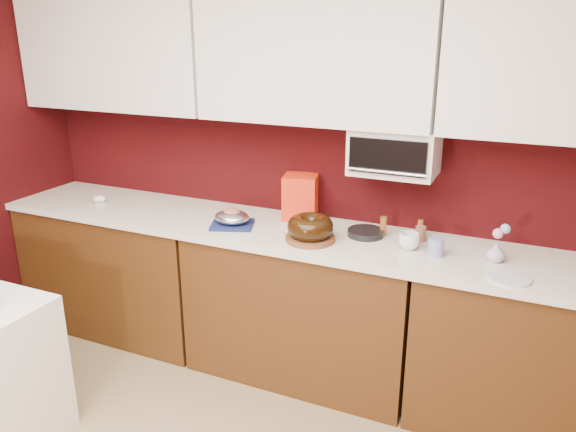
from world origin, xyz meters
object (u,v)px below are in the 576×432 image
(bundt_cake, at_px, (310,227))
(flower_vase, at_px, (496,251))
(foil_ham_nest, at_px, (232,217))
(coffee_mug, at_px, (409,240))
(pandoro_box, at_px, (300,197))
(blue_jar, at_px, (436,247))
(toaster_oven, at_px, (395,151))

(bundt_cake, height_order, flower_vase, bundt_cake)
(foil_ham_nest, xyz_separation_m, coffee_mug, (1.02, 0.07, -0.00))
(foil_ham_nest, height_order, flower_vase, flower_vase)
(pandoro_box, xyz_separation_m, flower_vase, (1.14, -0.22, -0.08))
(blue_jar, bearing_deg, flower_vase, 8.61)
(bundt_cake, height_order, blue_jar, bundt_cake)
(pandoro_box, relative_size, flower_vase, 2.40)
(foil_ham_nest, height_order, blue_jar, blue_jar)
(pandoro_box, height_order, coffee_mug, pandoro_box)
(pandoro_box, height_order, blue_jar, pandoro_box)
(bundt_cake, xyz_separation_m, pandoro_box, (-0.20, 0.33, 0.05))
(bundt_cake, xyz_separation_m, flower_vase, (0.94, 0.11, -0.02))
(pandoro_box, xyz_separation_m, blue_jar, (0.86, -0.26, -0.09))
(blue_jar, height_order, flower_vase, flower_vase)
(foil_ham_nest, distance_m, flower_vase, 1.45)
(bundt_cake, distance_m, flower_vase, 0.95)
(foil_ham_nest, relative_size, coffee_mug, 1.96)
(toaster_oven, relative_size, pandoro_box, 1.68)
(toaster_oven, bearing_deg, foil_ham_nest, -164.54)
(blue_jar, bearing_deg, coffee_mug, 167.39)
(toaster_oven, distance_m, foil_ham_nest, 1.00)
(toaster_oven, bearing_deg, blue_jar, -35.81)
(blue_jar, bearing_deg, toaster_oven, 144.19)
(foil_ham_nest, relative_size, pandoro_box, 0.78)
(bundt_cake, xyz_separation_m, blue_jar, (0.66, 0.06, -0.03))
(flower_vase, bearing_deg, pandoro_box, 169.09)
(foil_ham_nest, xyz_separation_m, blue_jar, (1.16, 0.03, -0.01))
(blue_jar, distance_m, flower_vase, 0.28)
(toaster_oven, height_order, foil_ham_nest, toaster_oven)
(bundt_cake, distance_m, coffee_mug, 0.53)
(coffee_mug, bearing_deg, toaster_oven, 129.54)
(pandoro_box, distance_m, coffee_mug, 0.75)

